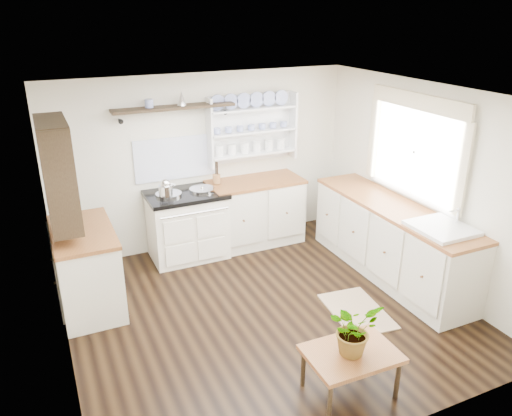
% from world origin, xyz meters
% --- Properties ---
extents(floor, '(4.00, 3.80, 0.01)m').
position_xyz_m(floor, '(0.00, 0.00, 0.00)').
color(floor, black).
rests_on(floor, ground).
extents(wall_back, '(4.00, 0.02, 2.30)m').
position_xyz_m(wall_back, '(0.00, 1.90, 1.15)').
color(wall_back, silver).
rests_on(wall_back, ground).
extents(wall_right, '(0.02, 3.80, 2.30)m').
position_xyz_m(wall_right, '(2.00, 0.00, 1.15)').
color(wall_right, silver).
rests_on(wall_right, ground).
extents(wall_left, '(0.02, 3.80, 2.30)m').
position_xyz_m(wall_left, '(-2.00, 0.00, 1.15)').
color(wall_left, silver).
rests_on(wall_left, ground).
extents(ceiling, '(4.00, 3.80, 0.01)m').
position_xyz_m(ceiling, '(0.00, 0.00, 2.30)').
color(ceiling, white).
rests_on(ceiling, wall_back).
extents(window, '(0.08, 1.55, 1.22)m').
position_xyz_m(window, '(1.95, 0.15, 1.56)').
color(window, white).
rests_on(window, wall_right).
extents(aga_cooker, '(0.99, 0.69, 0.91)m').
position_xyz_m(aga_cooker, '(-0.37, 1.57, 0.45)').
color(aga_cooker, white).
rests_on(aga_cooker, floor).
extents(back_cabinets, '(1.27, 0.63, 0.90)m').
position_xyz_m(back_cabinets, '(0.60, 1.60, 0.46)').
color(back_cabinets, beige).
rests_on(back_cabinets, floor).
extents(right_cabinets, '(0.62, 2.43, 0.90)m').
position_xyz_m(right_cabinets, '(1.70, 0.10, 0.46)').
color(right_cabinets, beige).
rests_on(right_cabinets, floor).
extents(belfast_sink, '(0.55, 0.60, 0.45)m').
position_xyz_m(belfast_sink, '(1.70, -0.65, 0.80)').
color(belfast_sink, white).
rests_on(belfast_sink, right_cabinets).
extents(left_cabinets, '(0.62, 1.13, 0.90)m').
position_xyz_m(left_cabinets, '(-1.70, 0.90, 0.46)').
color(left_cabinets, beige).
rests_on(left_cabinets, floor).
extents(plate_rack, '(1.20, 0.22, 0.90)m').
position_xyz_m(plate_rack, '(0.65, 1.86, 1.56)').
color(plate_rack, white).
rests_on(plate_rack, wall_back).
extents(high_shelf, '(1.50, 0.29, 0.16)m').
position_xyz_m(high_shelf, '(-0.40, 1.78, 1.91)').
color(high_shelf, black).
rests_on(high_shelf, wall_back).
extents(left_shelving, '(0.28, 0.80, 1.05)m').
position_xyz_m(left_shelving, '(-1.84, 0.90, 1.55)').
color(left_shelving, black).
rests_on(left_shelving, wall_left).
extents(kettle, '(0.17, 0.17, 0.21)m').
position_xyz_m(kettle, '(-0.65, 1.45, 1.03)').
color(kettle, silver).
rests_on(kettle, aga_cooker).
extents(utensil_crock, '(0.10, 0.10, 0.12)m').
position_xyz_m(utensil_crock, '(0.08, 1.68, 0.97)').
color(utensil_crock, '#916135').
rests_on(utensil_crock, back_cabinets).
extents(center_table, '(0.76, 0.55, 0.41)m').
position_xyz_m(center_table, '(0.10, -1.40, 0.36)').
color(center_table, brown).
rests_on(center_table, floor).
extents(potted_plant, '(0.47, 0.43, 0.45)m').
position_xyz_m(potted_plant, '(0.10, -1.40, 0.63)').
color(potted_plant, '#3F7233').
rests_on(potted_plant, center_table).
extents(floor_rug, '(0.64, 0.91, 0.02)m').
position_xyz_m(floor_rug, '(0.87, -0.44, 0.01)').
color(floor_rug, '#86634E').
rests_on(floor_rug, floor).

